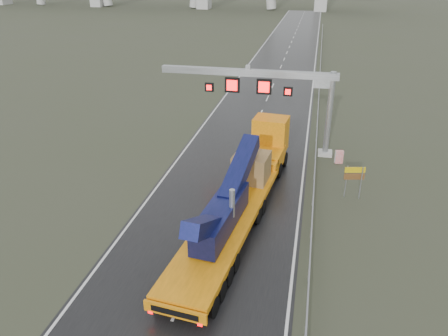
% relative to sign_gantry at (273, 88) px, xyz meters
% --- Properties ---
extents(ground, '(400.00, 400.00, 0.00)m').
position_rel_sign_gantry_xyz_m(ground, '(-2.10, -17.99, -5.61)').
color(ground, '#353A28').
rests_on(ground, ground).
extents(road, '(11.00, 200.00, 0.02)m').
position_rel_sign_gantry_xyz_m(road, '(-2.10, 22.01, -5.60)').
color(road, black).
rests_on(road, ground).
extents(guardrail, '(0.20, 140.00, 1.40)m').
position_rel_sign_gantry_xyz_m(guardrail, '(4.00, 12.01, -4.91)').
color(guardrail, gray).
rests_on(guardrail, ground).
extents(sign_gantry, '(14.90, 1.20, 7.42)m').
position_rel_sign_gantry_xyz_m(sign_gantry, '(0.00, 0.00, 0.00)').
color(sign_gantry, beige).
rests_on(sign_gantry, ground).
extents(heavy_haul_truck, '(5.08, 20.37, 4.74)m').
position_rel_sign_gantry_xyz_m(heavy_haul_truck, '(-0.52, -9.80, -3.77)').
color(heavy_haul_truck, orange).
rests_on(heavy_haul_truck, ground).
extents(exit_sign_pair, '(1.40, 0.36, 2.43)m').
position_rel_sign_gantry_xyz_m(exit_sign_pair, '(6.65, -7.35, -3.91)').
color(exit_sign_pair, gray).
rests_on(exit_sign_pair, ground).
extents(striped_barrier, '(0.70, 0.48, 1.09)m').
position_rel_sign_gantry_xyz_m(striped_barrier, '(5.90, -1.49, -5.07)').
color(striped_barrier, red).
rests_on(striped_barrier, ground).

